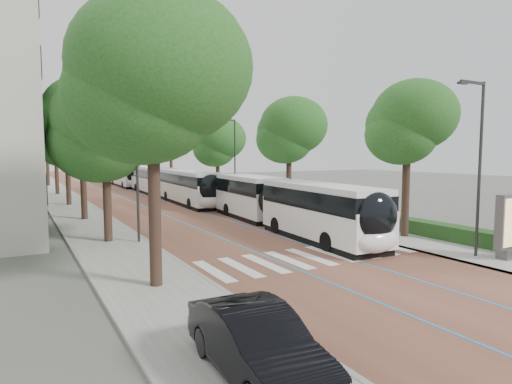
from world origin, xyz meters
The scene contains 22 objects.
ground centered at (0.00, 0.00, 0.00)m, with size 160.00×160.00×0.00m, color #51544C.
road centered at (0.00, 40.00, 0.01)m, with size 11.00×140.00×0.02m, color brown.
sidewalk_left centered at (-7.50, 40.00, 0.06)m, with size 4.00×140.00×0.12m, color gray.
sidewalk_right centered at (7.50, 40.00, 0.06)m, with size 4.00×140.00×0.12m, color gray.
kerb_left centered at (-5.60, 40.00, 0.06)m, with size 0.20×140.00×0.14m, color gray.
kerb_right centered at (5.60, 40.00, 0.06)m, with size 0.20×140.00×0.14m, color gray.
zebra_crossing centered at (0.20, 1.00, 0.03)m, with size 10.55×3.60×0.01m.
lane_line_left centered at (-1.60, 40.00, 0.02)m, with size 0.12×126.00×0.01m, color #267BBF.
lane_line_right centered at (1.60, 40.00, 0.02)m, with size 0.12×126.00×0.01m, color #267BBF.
hedge centered at (9.10, 0.00, 0.52)m, with size 1.20×14.00×0.80m, color #153D16.
streetlight_near centered at (6.62, -3.00, 4.82)m, with size 1.82×0.20×8.00m.
streetlight_far centered at (6.62, 22.00, 4.82)m, with size 1.82×0.20×8.00m.
lamp_post_left centered at (-6.10, 8.00, 4.12)m, with size 0.14×0.14×8.00m, color #2C2C2E.
trees_left centered at (-7.50, 23.02, 6.75)m, with size 6.37×61.15×9.99m.
trees_right centered at (7.70, 23.38, 6.40)m, with size 5.57×47.03×9.18m.
lead_bus centered at (3.19, 7.54, 1.63)m, with size 3.75×18.52×3.20m.
bus_queued_0 centered at (2.67, 23.14, 1.62)m, with size 2.99×12.48×3.20m.
bus_queued_1 centered at (2.79, 35.96, 1.62)m, with size 2.81×12.45×3.20m.
bus_queued_2 centered at (2.49, 48.78, 1.62)m, with size 2.78×12.45×3.20m.
bus_queued_3 centered at (2.80, 61.67, 1.62)m, with size 3.16×12.51×3.20m.
ad_panel centered at (7.44, -4.01, 1.67)m, with size 1.44×0.58×2.95m.
parked_car centered at (-7.49, -7.38, 0.88)m, with size 1.60×4.60×1.52m, color black.
Camera 1 is at (-11.83, -15.01, 4.92)m, focal length 30.00 mm.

